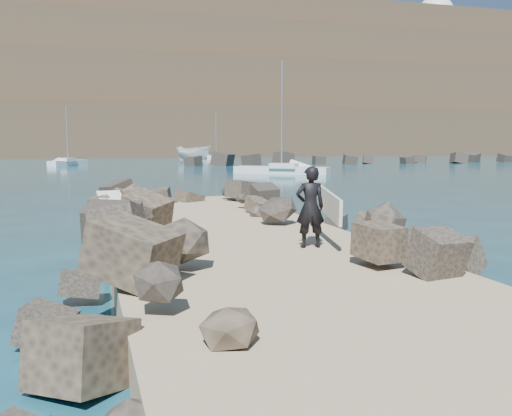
# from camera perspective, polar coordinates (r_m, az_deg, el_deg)

# --- Properties ---
(ground) EXTENTS (800.00, 800.00, 0.00)m
(ground) POSITION_cam_1_polar(r_m,az_deg,el_deg) (13.14, -1.27, -6.02)
(ground) COLOR #0F384C
(ground) RESTS_ON ground
(jetty) EXTENTS (6.00, 26.00, 0.60)m
(jetty) POSITION_cam_1_polar(r_m,az_deg,el_deg) (11.21, 1.49, -6.67)
(jetty) COLOR #8C7759
(jetty) RESTS_ON ground
(riprap_left) EXTENTS (2.60, 22.00, 1.00)m
(riprap_left) POSITION_cam_1_polar(r_m,az_deg,el_deg) (11.13, -13.76, -5.91)
(riprap_left) COLOR black
(riprap_left) RESTS_ON ground
(riprap_right) EXTENTS (2.60, 22.00, 1.00)m
(riprap_right) POSITION_cam_1_polar(r_m,az_deg,el_deg) (12.79, 13.24, -4.27)
(riprap_right) COLOR black
(riprap_right) RESTS_ON ground
(breakwater_secondary) EXTENTS (52.00, 4.00, 1.20)m
(breakwater_secondary) POSITION_cam_1_polar(r_m,az_deg,el_deg) (77.58, 12.97, 4.80)
(breakwater_secondary) COLOR black
(breakwater_secondary) RESTS_ON ground
(headland) EXTENTS (360.00, 140.00, 32.00)m
(headland) POSITION_cam_1_polar(r_m,az_deg,el_deg) (173.38, -12.51, 10.84)
(headland) COLOR #2D4919
(headland) RESTS_ON ground
(surfboard_resting) EXTENTS (0.90, 2.67, 0.09)m
(surfboard_resting) POSITION_cam_1_polar(r_m,az_deg,el_deg) (15.82, -13.94, -0.22)
(surfboard_resting) COLOR white
(surfboard_resting) RESTS_ON riprap_left
(boat_imported) EXTENTS (6.03, 5.42, 2.29)m
(boat_imported) POSITION_cam_1_polar(r_m,az_deg,el_deg) (89.70, -6.26, 5.50)
(boat_imported) COLOR silver
(boat_imported) RESTS_ON ground
(surfer_with_board) EXTENTS (1.05, 2.15, 1.76)m
(surfer_with_board) POSITION_cam_1_polar(r_m,az_deg,el_deg) (12.35, 5.71, 0.13)
(surfer_with_board) COLOR black
(surfer_with_board) RESTS_ON jetty
(radome) EXTENTS (12.15, 12.15, 19.24)m
(radome) POSITION_cam_1_polar(r_m,az_deg,el_deg) (209.82, 17.49, 17.43)
(radome) COLOR silver
(radome) RESTS_ON headland
(sailboat_d) EXTENTS (4.18, 6.47, 7.91)m
(sailboat_d) POSITION_cam_1_polar(r_m,az_deg,el_deg) (94.71, -4.00, 5.10)
(sailboat_d) COLOR silver
(sailboat_d) RESTS_ON ground
(sailboat_c) EXTENTS (8.03, 6.65, 10.21)m
(sailboat_c) POSITION_cam_1_polar(r_m,az_deg,el_deg) (51.36, 2.59, 3.82)
(sailboat_c) COLOR silver
(sailboat_c) RESTS_ON ground
(sailboat_b) EXTENTS (4.62, 5.57, 7.32)m
(sailboat_b) POSITION_cam_1_polar(r_m,az_deg,el_deg) (72.22, -18.28, 4.31)
(sailboat_b) COLOR silver
(sailboat_b) RESTS_ON ground
(sailboat_f) EXTENTS (2.07, 5.51, 6.68)m
(sailboat_f) POSITION_cam_1_polar(r_m,az_deg,el_deg) (113.47, -0.16, 5.37)
(sailboat_f) COLOR silver
(sailboat_f) RESTS_ON ground
(headland_buildings) EXTENTS (137.50, 30.50, 5.00)m
(headland_buildings) POSITION_cam_1_polar(r_m,az_deg,el_deg) (168.68, -10.05, 17.18)
(headland_buildings) COLOR white
(headland_buildings) RESTS_ON headland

